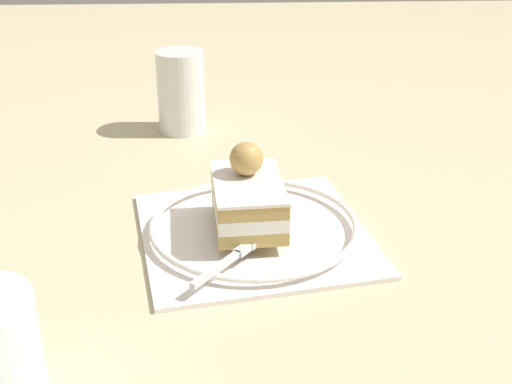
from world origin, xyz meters
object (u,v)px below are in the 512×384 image
object	(u,v)px
cake_slice	(250,195)
fork	(236,256)
drink_glass_far	(183,94)
dessert_plate	(256,227)

from	to	relation	value
cake_slice	fork	distance (m)	0.08
cake_slice	drink_glass_far	xyz separation A→B (m)	(-0.29, -0.08, 0.01)
dessert_plate	cake_slice	size ratio (longest dim) A/B	2.29
dessert_plate	fork	world-z (taller)	fork
dessert_plate	fork	distance (m)	0.08
dessert_plate	drink_glass_far	distance (m)	0.31
cake_slice	drink_glass_far	bearing A→B (deg)	-164.91
drink_glass_far	fork	bearing A→B (deg)	9.84
dessert_plate	cake_slice	xyz separation A→B (m)	(-0.00, -0.01, 0.03)
dessert_plate	cake_slice	world-z (taller)	cake_slice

